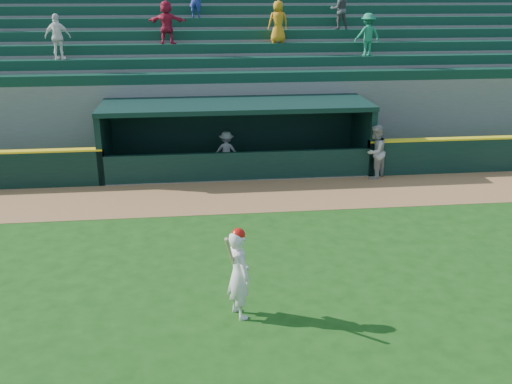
% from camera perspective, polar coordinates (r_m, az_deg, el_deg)
% --- Properties ---
extents(ground, '(120.00, 120.00, 0.00)m').
position_cam_1_polar(ground, '(13.55, 0.77, -7.45)').
color(ground, '#184511').
rests_on(ground, ground).
extents(warning_track, '(40.00, 3.00, 0.01)m').
position_cam_1_polar(warning_track, '(18.03, -1.19, -0.39)').
color(warning_track, olive).
rests_on(warning_track, ground).
extents(dugout_player_front, '(1.13, 1.13, 1.85)m').
position_cam_1_polar(dugout_player_front, '(19.97, 11.82, 3.96)').
color(dugout_player_front, '#A5A5A0').
rests_on(dugout_player_front, ground).
extents(dugout_player_inside, '(1.01, 0.69, 1.43)m').
position_cam_1_polar(dugout_player_inside, '(20.47, -2.96, 4.12)').
color(dugout_player_inside, '#ABAAA5').
rests_on(dugout_player_inside, ground).
extents(dugout, '(9.40, 2.80, 2.46)m').
position_cam_1_polar(dugout, '(20.61, -2.03, 6.08)').
color(dugout, slate).
rests_on(dugout, ground).
extents(stands, '(34.50, 6.25, 6.58)m').
position_cam_1_polar(stands, '(24.88, -2.92, 10.82)').
color(stands, slate).
rests_on(stands, ground).
extents(batter_at_plate, '(0.66, 0.86, 1.90)m').
position_cam_1_polar(batter_at_plate, '(11.23, -1.75, -8.08)').
color(batter_at_plate, white).
rests_on(batter_at_plate, ground).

